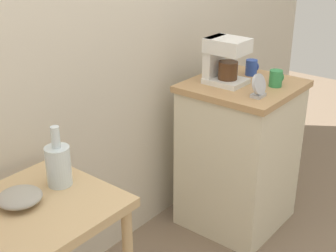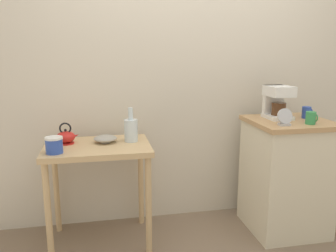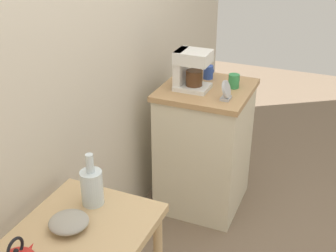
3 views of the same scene
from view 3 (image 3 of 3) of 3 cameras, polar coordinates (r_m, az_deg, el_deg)
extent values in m
cube|color=beige|center=(2.44, -10.12, 11.90)|extent=(4.40, 0.10, 2.80)
cube|color=tan|center=(1.92, -12.23, -14.61)|extent=(0.76, 0.54, 0.04)
cylinder|color=tan|center=(2.49, -11.41, -15.17)|extent=(0.04, 0.04, 0.74)
cube|color=beige|center=(3.17, 4.67, -3.05)|extent=(0.57, 0.56, 0.88)
cube|color=tan|center=(2.97, 4.99, 4.67)|extent=(0.60, 0.59, 0.04)
cylinder|color=#9E998C|center=(1.97, -12.61, -12.61)|extent=(0.08, 0.08, 0.01)
ellipsoid|color=#9E998C|center=(1.95, -12.69, -11.99)|extent=(0.17, 0.17, 0.05)
cone|color=red|center=(1.82, -17.47, -14.97)|extent=(0.07, 0.03, 0.05)
sphere|color=black|center=(1.76, -19.04, -15.02)|extent=(0.02, 0.02, 0.02)
torus|color=black|center=(1.75, -19.11, -14.68)|extent=(0.09, 0.01, 0.09)
cylinder|color=silver|center=(2.05, -9.77, -7.84)|extent=(0.10, 0.10, 0.17)
cylinder|color=silver|center=(1.98, -10.06, -4.77)|extent=(0.04, 0.04, 0.09)
cube|color=white|center=(2.92, 3.18, 5.04)|extent=(0.18, 0.22, 0.03)
cube|color=white|center=(2.91, 1.65, 7.40)|extent=(0.16, 0.05, 0.26)
cube|color=white|center=(2.85, 3.28, 8.88)|extent=(0.18, 0.22, 0.08)
cylinder|color=#4C2D19|center=(2.89, 3.40, 6.21)|extent=(0.11, 0.11, 0.10)
cylinder|color=#338C4C|center=(2.96, 8.49, 5.75)|extent=(0.07, 0.07, 0.09)
torus|color=#338C4C|center=(2.99, 8.69, 5.99)|extent=(0.01, 0.06, 0.06)
cylinder|color=#2D4CAD|center=(3.11, 5.20, 6.94)|extent=(0.07, 0.07, 0.09)
torus|color=#2D4CAD|center=(3.14, 5.41, 7.14)|extent=(0.01, 0.06, 0.06)
cube|color=#B2B5BA|center=(2.78, 7.47, 3.58)|extent=(0.08, 0.06, 0.02)
cylinder|color=#B2B5BA|center=(2.76, 7.54, 4.72)|extent=(0.11, 0.05, 0.11)
cylinder|color=black|center=(2.76, 7.58, 4.72)|extent=(0.10, 0.04, 0.09)
camera|label=1|loc=(0.61, 63.65, -12.73)|focal=50.15mm
camera|label=2|loc=(2.04, 70.72, -8.05)|focal=36.97mm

